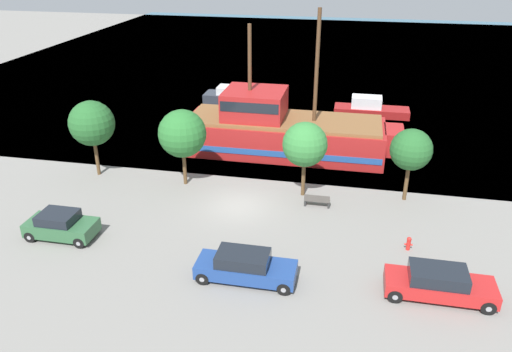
{
  "coord_description": "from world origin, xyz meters",
  "views": [
    {
      "loc": [
        6.48,
        -26.42,
        15.04
      ],
      "look_at": [
        0.71,
        2.0,
        1.2
      ],
      "focal_mm": 35.0,
      "sensor_mm": 36.0,
      "label": 1
    }
  ],
  "objects_px": {
    "moored_boat_dockside": "(234,97)",
    "parked_car_curb_mid": "(439,283)",
    "pirate_ship": "(281,131)",
    "parked_car_curb_rear": "(61,225)",
    "parked_car_curb_front": "(245,267)",
    "fire_hydrant": "(409,243)",
    "moored_boat_outer": "(370,108)",
    "bench_promenade_east": "(317,201)"
  },
  "relations": [
    {
      "from": "fire_hydrant",
      "to": "bench_promenade_east",
      "type": "xyz_separation_m",
      "value": [
        -5.21,
        3.74,
        0.02
      ]
    },
    {
      "from": "moored_boat_outer",
      "to": "parked_car_curb_rear",
      "type": "height_order",
      "value": "moored_boat_outer"
    },
    {
      "from": "parked_car_curb_front",
      "to": "bench_promenade_east",
      "type": "height_order",
      "value": "parked_car_curb_front"
    },
    {
      "from": "parked_car_curb_rear",
      "to": "fire_hydrant",
      "type": "distance_m",
      "value": 18.95
    },
    {
      "from": "pirate_ship",
      "to": "parked_car_curb_mid",
      "type": "height_order",
      "value": "pirate_ship"
    },
    {
      "from": "parked_car_curb_rear",
      "to": "fire_hydrant",
      "type": "xyz_separation_m",
      "value": [
        18.78,
        2.53,
        -0.33
      ]
    },
    {
      "from": "moored_boat_dockside",
      "to": "moored_boat_outer",
      "type": "distance_m",
      "value": 13.45
    },
    {
      "from": "moored_boat_outer",
      "to": "parked_car_curb_front",
      "type": "distance_m",
      "value": 27.46
    },
    {
      "from": "parked_car_curb_mid",
      "to": "bench_promenade_east",
      "type": "relative_size",
      "value": 3.15
    },
    {
      "from": "pirate_ship",
      "to": "moored_boat_outer",
      "type": "relative_size",
      "value": 2.39
    },
    {
      "from": "pirate_ship",
      "to": "parked_car_curb_mid",
      "type": "relative_size",
      "value": 3.32
    },
    {
      "from": "moored_boat_outer",
      "to": "bench_promenade_east",
      "type": "bearing_deg",
      "value": -99.8
    },
    {
      "from": "parked_car_curb_rear",
      "to": "fire_hydrant",
      "type": "bearing_deg",
      "value": 7.68
    },
    {
      "from": "moored_boat_outer",
      "to": "parked_car_curb_rear",
      "type": "relative_size",
      "value": 1.8
    },
    {
      "from": "pirate_ship",
      "to": "bench_promenade_east",
      "type": "xyz_separation_m",
      "value": [
        3.56,
        -8.33,
        -1.31
      ]
    },
    {
      "from": "parked_car_curb_rear",
      "to": "moored_boat_dockside",
      "type": "bearing_deg",
      "value": 82.57
    },
    {
      "from": "parked_car_curb_rear",
      "to": "bench_promenade_east",
      "type": "bearing_deg",
      "value": 24.8
    },
    {
      "from": "moored_boat_dockside",
      "to": "bench_promenade_east",
      "type": "relative_size",
      "value": 3.81
    },
    {
      "from": "pirate_ship",
      "to": "parked_car_curb_rear",
      "type": "distance_m",
      "value": 17.73
    },
    {
      "from": "moored_boat_dockside",
      "to": "parked_car_curb_mid",
      "type": "height_order",
      "value": "moored_boat_dockside"
    },
    {
      "from": "parked_car_curb_rear",
      "to": "fire_hydrant",
      "type": "relative_size",
      "value": 4.98
    },
    {
      "from": "pirate_ship",
      "to": "moored_boat_outer",
      "type": "bearing_deg",
      "value": 56.97
    },
    {
      "from": "moored_boat_outer",
      "to": "parked_car_curb_mid",
      "type": "distance_m",
      "value": 26.45
    },
    {
      "from": "fire_hydrant",
      "to": "bench_promenade_east",
      "type": "distance_m",
      "value": 6.41
    },
    {
      "from": "moored_boat_dockside",
      "to": "parked_car_curb_mid",
      "type": "relative_size",
      "value": 1.21
    },
    {
      "from": "parked_car_curb_front",
      "to": "moored_boat_outer",
      "type": "bearing_deg",
      "value": 77.38
    },
    {
      "from": "moored_boat_dockside",
      "to": "parked_car_curb_mid",
      "type": "bearing_deg",
      "value": -58.99
    },
    {
      "from": "pirate_ship",
      "to": "bench_promenade_east",
      "type": "height_order",
      "value": "pirate_ship"
    },
    {
      "from": "moored_boat_outer",
      "to": "parked_car_curb_mid",
      "type": "bearing_deg",
      "value": -83.46
    },
    {
      "from": "parked_car_curb_front",
      "to": "fire_hydrant",
      "type": "distance_m",
      "value": 9.04
    },
    {
      "from": "pirate_ship",
      "to": "parked_car_curb_front",
      "type": "relative_size",
      "value": 3.39
    },
    {
      "from": "fire_hydrant",
      "to": "bench_promenade_east",
      "type": "bearing_deg",
      "value": 144.36
    },
    {
      "from": "pirate_ship",
      "to": "bench_promenade_east",
      "type": "distance_m",
      "value": 9.15
    },
    {
      "from": "pirate_ship",
      "to": "parked_car_curb_rear",
      "type": "bearing_deg",
      "value": -124.43
    },
    {
      "from": "moored_boat_outer",
      "to": "bench_promenade_east",
      "type": "xyz_separation_m",
      "value": [
        -3.25,
        -18.8,
        -0.21
      ]
    },
    {
      "from": "parked_car_curb_front",
      "to": "parked_car_curb_mid",
      "type": "distance_m",
      "value": 9.03
    },
    {
      "from": "moored_boat_dockside",
      "to": "fire_hydrant",
      "type": "relative_size",
      "value": 7.82
    },
    {
      "from": "moored_boat_dockside",
      "to": "bench_promenade_east",
      "type": "xyz_separation_m",
      "value": [
        10.16,
        -19.84,
        -0.23
      ]
    },
    {
      "from": "parked_car_curb_front",
      "to": "parked_car_curb_rear",
      "type": "height_order",
      "value": "parked_car_curb_front"
    },
    {
      "from": "parked_car_curb_front",
      "to": "fire_hydrant",
      "type": "bearing_deg",
      "value": 28.11
    },
    {
      "from": "parked_car_curb_front",
      "to": "pirate_ship",
      "type": "bearing_deg",
      "value": 92.84
    },
    {
      "from": "moored_boat_dockside",
      "to": "fire_hydrant",
      "type": "distance_m",
      "value": 28.15
    }
  ]
}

